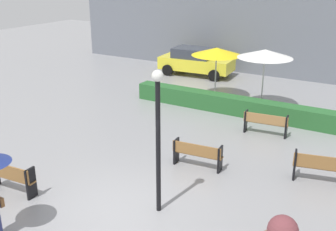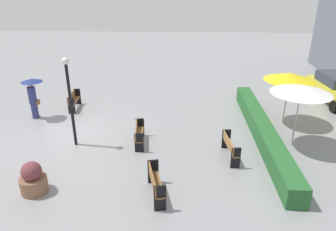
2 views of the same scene
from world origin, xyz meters
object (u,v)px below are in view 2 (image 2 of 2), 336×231
at_px(pedestrian_with_umbrella, 33,93).
at_px(patio_umbrella_yellow, 290,77).
at_px(bench_far_right, 155,182).
at_px(bench_near_left, 74,99).
at_px(planter_pot, 33,179).
at_px(lamp_post, 70,93).
at_px(bench_back_row, 230,146).
at_px(bench_mid_center, 139,133).
at_px(patio_umbrella_white, 301,89).

distance_m(pedestrian_with_umbrella, patio_umbrella_yellow, 12.22).
relative_size(bench_far_right, bench_near_left, 1.04).
height_order(planter_pot, lamp_post, lamp_post).
bearing_deg(patio_umbrella_yellow, bench_back_row, -41.55).
bearing_deg(bench_near_left, patio_umbrella_yellow, 83.01).
bearing_deg(bench_far_right, lamp_post, -132.14).
bearing_deg(pedestrian_with_umbrella, bench_mid_center, 66.00).
bearing_deg(lamp_post, patio_umbrella_yellow, 105.90).
xyz_separation_m(pedestrian_with_umbrella, patio_umbrella_white, (2.37, 11.88, 1.15)).
distance_m(bench_near_left, pedestrian_with_umbrella, 2.16).
xyz_separation_m(bench_mid_center, lamp_post, (0.23, -2.64, 1.81)).
xyz_separation_m(lamp_post, patio_umbrella_yellow, (-2.66, 9.35, -0.00)).
xyz_separation_m(bench_far_right, pedestrian_with_umbrella, (-5.94, -6.45, 0.82)).
relative_size(bench_mid_center, bench_far_right, 1.00).
height_order(bench_mid_center, lamp_post, lamp_post).
bearing_deg(patio_umbrella_white, patio_umbrella_yellow, 172.67).
xyz_separation_m(bench_mid_center, planter_pot, (3.47, -2.98, -0.01)).
bearing_deg(bench_mid_center, planter_pot, -40.69).
height_order(bench_back_row, patio_umbrella_white, patio_umbrella_white).
bearing_deg(pedestrian_with_umbrella, patio_umbrella_white, 78.73).
distance_m(bench_far_right, lamp_post, 5.19).
distance_m(bench_near_left, patio_umbrella_white, 11.18).
relative_size(pedestrian_with_umbrella, patio_umbrella_yellow, 0.82).
distance_m(bench_back_row, planter_pot, 7.09).
distance_m(pedestrian_with_umbrella, lamp_post, 4.00).
bearing_deg(patio_umbrella_yellow, bench_far_right, -43.99).
xyz_separation_m(planter_pot, lamp_post, (-3.24, 0.34, 1.82)).
distance_m(bench_far_right, patio_umbrella_yellow, 8.44).
relative_size(bench_near_left, planter_pot, 1.40).
bearing_deg(planter_pot, bench_mid_center, 139.31).
relative_size(pedestrian_with_umbrella, lamp_post, 0.55).
bearing_deg(patio_umbrella_white, bench_near_left, -109.51).
bearing_deg(patio_umbrella_yellow, patio_umbrella_white, -7.33).
xyz_separation_m(bench_back_row, patio_umbrella_white, (-1.07, 2.74, 1.99)).
bearing_deg(bench_mid_center, lamp_post, -85.10).
bearing_deg(pedestrian_with_umbrella, bench_back_row, 69.39).
bearing_deg(planter_pot, pedestrian_with_umbrella, -157.12).
relative_size(bench_mid_center, pedestrian_with_umbrella, 0.79).
relative_size(bench_mid_center, bench_back_row, 0.97).
bearing_deg(planter_pot, patio_umbrella_white, 110.66).
distance_m(pedestrian_with_umbrella, patio_umbrella_white, 12.17).
relative_size(patio_umbrella_yellow, patio_umbrella_white, 0.93).
bearing_deg(pedestrian_with_umbrella, bench_near_left, 130.98).
bearing_deg(bench_back_row, bench_mid_center, -105.25).
bearing_deg(lamp_post, planter_pot, -6.00).
distance_m(bench_mid_center, patio_umbrella_yellow, 7.36).
relative_size(bench_mid_center, bench_near_left, 1.04).
height_order(pedestrian_with_umbrella, patio_umbrella_yellow, patio_umbrella_yellow).
bearing_deg(bench_near_left, bench_mid_center, 46.67).
relative_size(bench_near_left, patio_umbrella_yellow, 0.62).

